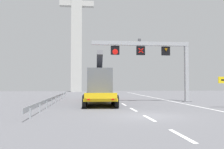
% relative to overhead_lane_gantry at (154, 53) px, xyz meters
% --- Properties ---
extents(ground, '(112.00, 112.00, 0.00)m').
position_rel_overhead_lane_gantry_xyz_m(ground, '(-3.96, -12.21, -5.58)').
color(ground, '#5B5B60').
extents(lane_markings, '(0.20, 52.01, 0.01)m').
position_rel_overhead_lane_gantry_xyz_m(lane_markings, '(-4.05, 6.49, -5.58)').
color(lane_markings, silver).
rests_on(lane_markings, ground).
extents(edge_line_right, '(0.20, 63.00, 0.01)m').
position_rel_overhead_lane_gantry_xyz_m(edge_line_right, '(2.24, -0.21, -5.58)').
color(edge_line_right, silver).
rests_on(edge_line_right, ground).
extents(overhead_lane_gantry, '(11.53, 0.90, 7.23)m').
position_rel_overhead_lane_gantry_xyz_m(overhead_lane_gantry, '(0.00, 0.00, 0.00)').
color(overhead_lane_gantry, '#9EA0A5').
rests_on(overhead_lane_gantry, ground).
extents(heavy_haul_truck_yellow, '(3.41, 14.13, 5.30)m').
position_rel_overhead_lane_gantry_xyz_m(heavy_haul_truck_yellow, '(-6.35, 0.33, -3.59)').
color(heavy_haul_truck_yellow, yellow).
rests_on(heavy_haul_truck_yellow, ground).
extents(guardrail_left, '(0.13, 27.48, 0.76)m').
position_rel_overhead_lane_gantry_xyz_m(guardrail_left, '(-11.10, -0.48, -5.02)').
color(guardrail_left, '#999EA3').
rests_on(guardrail_left, ground).
extents(bridge_pylon_distant, '(9.00, 2.00, 37.62)m').
position_rel_overhead_lane_gantry_xyz_m(bridge_pylon_distant, '(-10.34, 37.55, 13.62)').
color(bridge_pylon_distant, '#B7B7B2').
rests_on(bridge_pylon_distant, ground).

